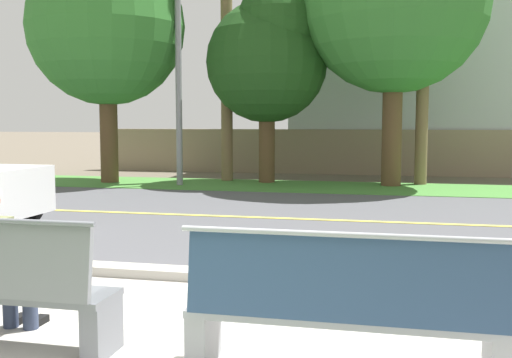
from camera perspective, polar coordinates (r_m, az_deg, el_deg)
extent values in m
plane|color=#665B4C|center=(11.86, 4.80, -2.64)|extent=(140.00, 140.00, 0.00)
cube|color=#B7B2A8|center=(4.65, -8.75, -15.58)|extent=(44.00, 3.60, 0.01)
cube|color=#ADA89E|center=(6.41, -2.29, -9.15)|extent=(44.00, 0.30, 0.11)
cube|color=#515156|center=(10.40, 3.65, -3.76)|extent=(52.00, 8.00, 0.01)
cube|color=#E0CC4C|center=(10.40, 3.66, -3.74)|extent=(48.00, 0.14, 0.01)
cube|color=#478438|center=(15.42, 6.65, -0.75)|extent=(48.00, 2.80, 0.02)
cube|color=slate|center=(4.56, -14.24, -13.21)|extent=(0.14, 0.40, 0.45)
cube|color=#9EA0A8|center=(4.29, -4.93, -14.29)|extent=(0.14, 0.40, 0.45)
cube|color=#9EA0A8|center=(4.16, 21.78, -15.31)|extent=(0.14, 0.40, 0.45)
cube|color=#9EA0A8|center=(4.05, 8.22, -12.54)|extent=(2.03, 0.44, 0.05)
cube|color=navy|center=(3.78, 8.05, -9.34)|extent=(1.95, 0.12, 0.52)
cylinder|color=#9EA0A8|center=(3.71, 8.09, -5.19)|extent=(2.03, 0.04, 0.04)
cylinder|color=#333D56|center=(5.05, -21.73, -8.24)|extent=(0.15, 0.42, 0.15)
cylinder|color=#333D56|center=(5.37, -22.06, -10.68)|extent=(0.12, 0.12, 0.43)
cube|color=black|center=(5.49, -21.51, -12.29)|extent=(0.09, 0.24, 0.07)
cylinder|color=#333D56|center=(5.27, -20.43, -10.93)|extent=(0.12, 0.12, 0.43)
cube|color=black|center=(5.39, -19.89, -12.55)|extent=(0.09, 0.24, 0.07)
cylinder|color=#6B7047|center=(4.79, -21.74, -6.26)|extent=(0.09, 0.09, 0.46)
cylinder|color=black|center=(10.42, -20.97, -2.34)|extent=(0.64, 0.18, 0.64)
cylinder|color=gray|center=(15.94, -7.32, 13.51)|extent=(0.16, 0.16, 7.82)
cylinder|color=brown|center=(16.90, -13.63, 4.07)|extent=(0.48, 0.48, 2.60)
sphere|color=#33752D|center=(17.08, -13.85, 13.71)|extent=(4.16, 4.16, 4.16)
cylinder|color=brown|center=(16.39, 1.02, 3.17)|extent=(0.43, 0.43, 2.02)
sphere|color=#1E4719|center=(16.45, 1.03, 10.94)|extent=(3.24, 3.24, 3.24)
sphere|color=#1E4719|center=(16.26, 2.30, 14.46)|extent=(2.27, 2.27, 2.27)
cylinder|color=brown|center=(15.90, 12.63, 4.62)|extent=(0.50, 0.50, 2.94)
cylinder|color=brown|center=(16.57, 15.48, 12.79)|extent=(0.32, 0.32, 7.67)
cylinder|color=brown|center=(17.17, -2.79, 15.36)|extent=(0.32, 0.32, 9.24)
cube|color=gray|center=(19.41, 3.57, 2.61)|extent=(13.00, 0.36, 1.40)
cube|color=#B7BCC1|center=(22.49, 18.51, 8.82)|extent=(10.93, 6.40, 6.18)
cube|color=#232833|center=(19.19, 12.07, 10.53)|extent=(1.10, 0.06, 1.30)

